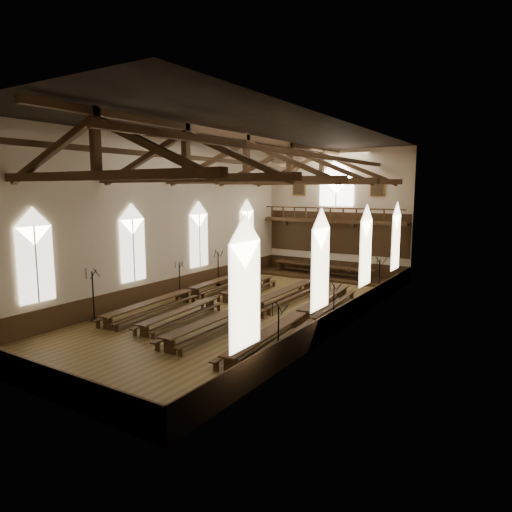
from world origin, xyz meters
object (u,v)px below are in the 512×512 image
(candelabrum_right_mid, at_px, (333,314))
(candelabrum_left_far, at_px, (218,275))
(refectory_row_d, at_px, (301,315))
(candelabrum_left_near, at_px, (94,305))
(refectory_row_c, at_px, (255,305))
(candelabrum_right_near, at_px, (278,345))
(candelabrum_right_far, at_px, (379,286))
(candelabrum_left_mid, at_px, (180,286))
(refectory_row_a, at_px, (190,292))
(refectory_row_b, at_px, (218,298))
(dais, at_px, (322,276))
(high_table, at_px, (322,267))

(candelabrum_right_mid, bearing_deg, candelabrum_left_far, 155.01)
(refectory_row_d, distance_m, candelabrum_left_near, 10.83)
(refectory_row_c, relative_size, candelabrum_right_near, 5.92)
(candelabrum_left_near, relative_size, candelabrum_right_far, 1.05)
(refectory_row_c, relative_size, candelabrum_left_near, 5.19)
(refectory_row_d, bearing_deg, candelabrum_right_mid, 19.08)
(candelabrum_left_mid, distance_m, candelabrum_right_near, 12.92)
(refectory_row_a, relative_size, refectory_row_b, 1.06)
(candelabrum_right_far, bearing_deg, dais, 142.54)
(refectory_row_d, distance_m, candelabrum_right_far, 8.06)
(high_table, height_order, candelabrum_right_mid, candelabrum_right_mid)
(candelabrum_left_far, height_order, candelabrum_right_near, candelabrum_left_far)
(candelabrum_left_near, xyz_separation_m, candelabrum_left_far, (-0.00, 10.83, -0.08))
(refectory_row_c, xyz_separation_m, candelabrum_left_mid, (-6.54, 1.16, 0.14))
(candelabrum_right_far, bearing_deg, high_table, 142.54)
(candelabrum_left_far, bearing_deg, candelabrum_right_near, -44.11)
(candelabrum_left_far, height_order, candelabrum_right_mid, candelabrum_left_far)
(refectory_row_a, relative_size, candelabrum_right_mid, 6.19)
(candelabrum_left_near, xyz_separation_m, candelabrum_right_near, (11.10, 0.07, -0.11))
(candelabrum_right_near, bearing_deg, refectory_row_b, 141.55)
(refectory_row_b, height_order, candelabrum_left_mid, candelabrum_left_mid)
(high_table, distance_m, candelabrum_right_mid, 13.32)
(high_table, height_order, candelabrum_right_near, candelabrum_right_near)
(refectory_row_a, xyz_separation_m, refectory_row_b, (2.38, -0.21, -0.06))
(candelabrum_left_near, bearing_deg, dais, 73.67)
(candelabrum_right_mid, distance_m, candelabrum_right_far, 7.36)
(refectory_row_b, bearing_deg, candelabrum_left_near, -120.89)
(refectory_row_c, height_order, candelabrum_right_near, candelabrum_right_near)
(candelabrum_right_near, bearing_deg, refectory_row_c, 129.88)
(candelabrum_left_mid, xyz_separation_m, candelabrum_right_mid, (11.10, -1.03, 0.00))
(refectory_row_d, xyz_separation_m, candelabrum_right_far, (1.56, 7.90, 0.26))
(refectory_row_a, height_order, candelabrum_right_far, candelabrum_right_far)
(candelabrum_left_far, bearing_deg, refectory_row_d, -30.92)
(refectory_row_a, bearing_deg, candelabrum_left_mid, 159.42)
(refectory_row_b, distance_m, candelabrum_left_far, 6.02)
(refectory_row_a, xyz_separation_m, candelabrum_left_mid, (-1.22, 0.46, 0.16))
(refectory_row_a, distance_m, refectory_row_c, 5.36)
(refectory_row_a, height_order, refectory_row_c, refectory_row_c)
(candelabrum_left_near, bearing_deg, candelabrum_right_near, 0.37)
(candelabrum_left_far, relative_size, candelabrum_right_mid, 1.10)
(refectory_row_c, xyz_separation_m, candelabrum_left_near, (-6.54, -5.53, 0.29))
(high_table, xyz_separation_m, candelabrum_right_far, (5.95, -4.56, -0.05))
(dais, xyz_separation_m, candelabrum_left_mid, (-5.15, -10.88, 0.62))
(dais, xyz_separation_m, candelabrum_right_near, (5.95, -17.50, 0.66))
(high_table, bearing_deg, candelabrum_right_far, -37.46)
(refectory_row_a, distance_m, high_table, 12.01)
(refectory_row_a, height_order, candelabrum_right_near, candelabrum_right_near)
(candelabrum_left_far, bearing_deg, dais, 52.63)
(candelabrum_right_far, bearing_deg, refectory_row_c, -121.38)
(dais, bearing_deg, refectory_row_c, -83.44)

